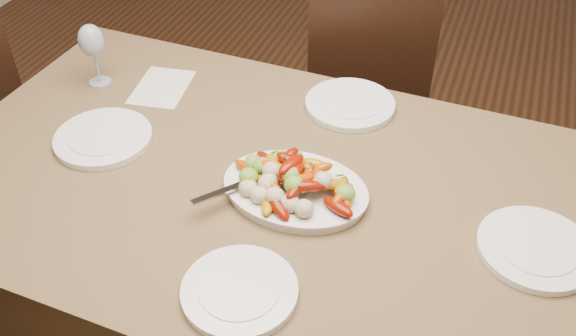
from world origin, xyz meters
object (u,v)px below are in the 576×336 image
Objects in this scene: serving_platter at (295,192)px; plate_right at (536,249)px; dining_table at (288,286)px; plate_left at (103,138)px; chair_far at (362,89)px; wine_glass at (94,53)px; plate_far at (350,105)px; plate_near at (240,291)px.

serving_platter reaches higher than plate_right.
plate_left is at bearing 179.45° from dining_table.
wine_glass reaches higher than chair_far.
dining_table is 7.19× the size of plate_right.
dining_table is 0.55m from plate_far.
plate_far is at bearing 143.40° from plate_right.
plate_near is (0.55, -0.35, 0.00)m from plate_left.
plate_near is at bearing -39.69° from wine_glass.
serving_platter reaches higher than plate_left.
chair_far reaches higher than dining_table.
serving_platter is 1.69× the size of wine_glass.
serving_platter is 0.33m from plate_near.
chair_far is at bearing 45.54° from wine_glass.
plate_right is (0.59, -0.01, 0.39)m from dining_table.
chair_far is 2.74× the size of serving_platter.
wine_glass is (-1.28, 0.26, 0.09)m from plate_right.
chair_far is at bearing 93.93° from serving_platter.
plate_left is at bearing 177.29° from serving_platter.
plate_left is at bearing 43.31° from chair_far.
plate_near is at bearing -86.60° from dining_table.
dining_table is at bearing -97.12° from plate_far.
serving_platter is at bearing -38.66° from dining_table.
chair_far reaches higher than plate_right.
dining_table is 1.94× the size of chair_far.
dining_table is 0.39m from serving_platter.
plate_far is (0.09, -0.54, 0.29)m from chair_far.
dining_table is at bearing 178.73° from plate_right.
chair_far is 0.99m from serving_platter.
wine_glass is (-0.66, -0.67, 0.39)m from chair_far.
plate_far is (0.02, 0.41, -0.00)m from serving_platter.
dining_table is 7.07× the size of plate_left.
plate_far is 1.26× the size of wine_glass.
plate_right and plate_far have the same top height.
plate_left is (-0.49, -0.92, 0.29)m from chair_far.
serving_platter is at bearing -179.16° from plate_right.
serving_platter is at bearing 88.94° from plate_near.
plate_near is (0.06, -1.27, 0.29)m from chair_far.
plate_far is at bearing 82.88° from dining_table.
plate_near is (-0.57, -0.33, 0.00)m from plate_right.
plate_left is at bearing -55.54° from wine_glass.
dining_table is 0.52m from plate_near.
plate_far and plate_near have the same top height.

